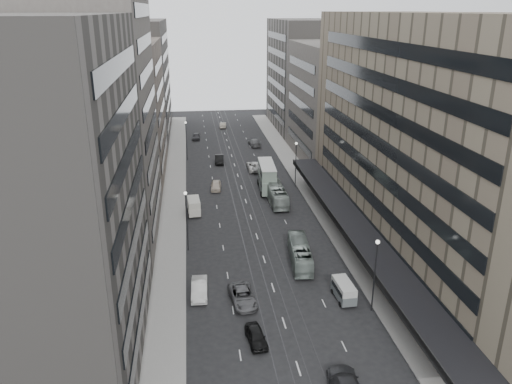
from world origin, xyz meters
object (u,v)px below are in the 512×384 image
sedan_0 (256,336)px  sedan_1 (199,289)px  panel_van (194,206)px  sedan_2 (243,296)px  double_decker (267,176)px  bus_far (276,194)px  pedestrian (446,350)px  vw_microbus (344,290)px  bus_near (300,253)px

sedan_0 → sedan_1: bearing=112.9°
panel_van → sedan_2: 26.49m
double_decker → bus_far: bearing=-80.6°
panel_van → sedan_0: bearing=-84.1°
panel_van → pedestrian: (22.25, -38.02, -0.26)m
vw_microbus → sedan_1: size_ratio=0.81×
bus_near → bus_far: bus_far is taller
bus_near → sedan_1: bearing=30.9°
vw_microbus → sedan_2: (-11.14, 0.86, -0.43)m
bus_near → vw_microbus: bearing=114.0°
sedan_1 → sedan_2: (4.67, -2.17, -0.06)m
vw_microbus → sedan_2: vw_microbus is taller
bus_near → vw_microbus: bus_near is taller
double_decker → sedan_2: 36.42m
bus_near → vw_microbus: (2.97, -9.03, -0.15)m
double_decker → sedan_0: (-7.56, -42.57, -1.96)m
bus_far → panel_van: bus_far is taller
double_decker → vw_microbus: double_decker is taller
panel_van → vw_microbus: bearing=-62.6°
sedan_0 → sedan_1: (-5.21, 9.29, 0.13)m
bus_far → pedestrian: bus_far is taller
panel_van → pedestrian: 44.05m
bus_near → pedestrian: bearing=120.3°
bus_far → pedestrian: (8.58, -41.56, -0.34)m
bus_far → double_decker: (-0.67, 5.88, 1.17)m
bus_near → pedestrian: 22.16m
panel_van → sedan_0: size_ratio=1.01×
bus_far → pedestrian: 42.44m
bus_near → sedan_2: bus_near is taller
bus_far → sedan_2: bearing=73.5°
vw_microbus → sedan_0: 12.32m
pedestrian → panel_van: bearing=-84.8°
pedestrian → sedan_1: bearing=-57.9°
double_decker → vw_microbus: size_ratio=2.25×
sedan_1 → double_decker: bearing=71.2°
bus_far → vw_microbus: size_ratio=2.64×
bus_near → panel_van: (-13.06, 17.85, 0.06)m
double_decker → sedan_1: size_ratio=1.81×
double_decker → panel_van: size_ratio=2.19×
sedan_0 → bus_far: bearing=71.0°
sedan_1 → pedestrian: pedestrian is taller
bus_far → sedan_2: 30.85m
sedan_0 → vw_microbus: bearing=24.2°
panel_van → bus_far: bearing=11.1°
vw_microbus → sedan_0: bearing=-152.2°
panel_van → sedan_2: size_ratio=0.75×
sedan_2 → vw_microbus: bearing=-10.2°
panel_van → sedan_1: size_ratio=0.83×
double_decker → sedan_1: bearing=-108.1°
vw_microbus → sedan_2: 11.18m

